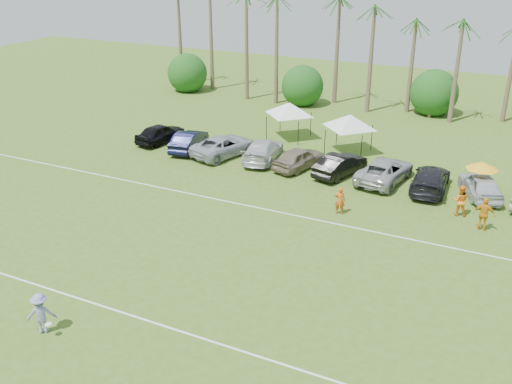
% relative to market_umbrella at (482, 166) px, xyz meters
% --- Properties ---
extents(ground, '(120.00, 120.00, 0.00)m').
position_rel_market_umbrella_xyz_m(ground, '(-11.95, -21.67, -1.99)').
color(ground, '#41611D').
rests_on(ground, ground).
extents(field_lines, '(80.00, 12.10, 0.01)m').
position_rel_market_umbrella_xyz_m(field_lines, '(-11.95, -13.67, -1.99)').
color(field_lines, white).
rests_on(field_lines, ground).
extents(palm_tree_0, '(2.40, 2.40, 8.90)m').
position_rel_market_umbrella_xyz_m(palm_tree_0, '(-33.95, 16.33, 5.49)').
color(palm_tree_0, brown).
rests_on(palm_tree_0, ground).
extents(palm_tree_1, '(2.40, 2.40, 9.90)m').
position_rel_market_umbrella_xyz_m(palm_tree_1, '(-28.95, 16.33, 6.36)').
color(palm_tree_1, brown).
rests_on(palm_tree_1, ground).
extents(palm_tree_2, '(2.40, 2.40, 10.90)m').
position_rel_market_umbrella_xyz_m(palm_tree_2, '(-23.95, 16.33, 7.22)').
color(palm_tree_2, brown).
rests_on(palm_tree_2, ground).
extents(palm_tree_4, '(2.40, 2.40, 8.90)m').
position_rel_market_umbrella_xyz_m(palm_tree_4, '(-15.95, 16.33, 5.49)').
color(palm_tree_4, brown).
rests_on(palm_tree_4, ground).
extents(palm_tree_5, '(2.40, 2.40, 9.90)m').
position_rel_market_umbrella_xyz_m(palm_tree_5, '(-11.95, 16.33, 6.36)').
color(palm_tree_5, brown).
rests_on(palm_tree_5, ground).
extents(palm_tree_6, '(2.40, 2.40, 10.90)m').
position_rel_market_umbrella_xyz_m(palm_tree_6, '(-7.95, 16.33, 7.22)').
color(palm_tree_6, brown).
rests_on(palm_tree_6, ground).
extents(palm_tree_7, '(2.40, 2.40, 11.90)m').
position_rel_market_umbrella_xyz_m(palm_tree_7, '(-3.95, 16.33, 8.07)').
color(palm_tree_7, brown).
rests_on(palm_tree_7, ground).
extents(bush_tree_0, '(4.00, 4.00, 4.00)m').
position_rel_market_umbrella_xyz_m(bush_tree_0, '(-30.95, 17.33, -0.19)').
color(bush_tree_0, brown).
rests_on(bush_tree_0, ground).
extents(bush_tree_1, '(4.00, 4.00, 4.00)m').
position_rel_market_umbrella_xyz_m(bush_tree_1, '(-17.95, 17.33, -0.19)').
color(bush_tree_1, brown).
rests_on(bush_tree_1, ground).
extents(bush_tree_2, '(4.00, 4.00, 4.00)m').
position_rel_market_umbrella_xyz_m(bush_tree_2, '(-5.95, 17.33, -0.19)').
color(bush_tree_2, brown).
rests_on(bush_tree_2, ground).
extents(sideline_player_a, '(0.69, 0.54, 1.67)m').
position_rel_market_umbrella_xyz_m(sideline_player_a, '(-6.98, -6.29, -1.16)').
color(sideline_player_a, '#D65917').
rests_on(sideline_player_a, ground).
extents(sideline_player_b, '(1.01, 0.85, 1.87)m').
position_rel_market_umbrella_xyz_m(sideline_player_b, '(-0.69, -3.48, -1.06)').
color(sideline_player_b, orange).
rests_on(sideline_player_b, ground).
extents(sideline_player_c, '(1.14, 0.50, 1.93)m').
position_rel_market_umbrella_xyz_m(sideline_player_c, '(0.74, -4.87, -1.03)').
color(sideline_player_c, orange).
rests_on(sideline_player_c, ground).
extents(canopy_tent_left, '(4.20, 4.20, 3.40)m').
position_rel_market_umbrella_xyz_m(canopy_tent_left, '(-15.10, 5.39, 0.92)').
color(canopy_tent_left, black).
rests_on(canopy_tent_left, ground).
extents(canopy_tent_right, '(4.27, 4.27, 3.46)m').
position_rel_market_umbrella_xyz_m(canopy_tent_right, '(-9.70, 4.02, 0.97)').
color(canopy_tent_right, black).
rests_on(canopy_tent_right, ground).
extents(market_umbrella, '(1.99, 1.99, 2.22)m').
position_rel_market_umbrella_xyz_m(market_umbrella, '(0.00, 0.00, 0.00)').
color(market_umbrella, black).
rests_on(market_umbrella, ground).
extents(frisbee_player, '(1.33, 1.22, 1.80)m').
position_rel_market_umbrella_xyz_m(frisbee_player, '(-14.28, -22.11, -1.09)').
color(frisbee_player, '#8284B8').
rests_on(frisbee_player, ground).
extents(parked_car_0, '(2.50, 4.65, 1.50)m').
position_rel_market_umbrella_xyz_m(parked_car_0, '(-23.76, -0.06, -1.24)').
color(parked_car_0, black).
rests_on(parked_car_0, ground).
extents(parked_car_1, '(2.37, 4.77, 1.50)m').
position_rel_market_umbrella_xyz_m(parked_car_1, '(-20.78, -0.64, -1.24)').
color(parked_car_1, black).
rests_on(parked_car_1, ground).
extents(parked_car_2, '(3.95, 5.90, 1.50)m').
position_rel_market_umbrella_xyz_m(parked_car_2, '(-17.80, -0.51, -1.24)').
color(parked_car_2, '#AAAFB7').
rests_on(parked_car_2, ground).
extents(parked_car_3, '(2.96, 5.46, 1.50)m').
position_rel_market_umbrella_xyz_m(parked_car_3, '(-14.82, -0.14, -1.24)').
color(parked_car_3, silver).
rests_on(parked_car_3, ground).
extents(parked_car_4, '(2.88, 4.73, 1.50)m').
position_rel_market_umbrella_xyz_m(parked_car_4, '(-11.83, -0.55, -1.24)').
color(parked_car_4, gray).
rests_on(parked_car_4, ground).
extents(parked_car_5, '(2.76, 4.82, 1.50)m').
position_rel_market_umbrella_xyz_m(parked_car_5, '(-8.85, -0.53, -1.24)').
color(parked_car_5, black).
rests_on(parked_car_5, ground).
extents(parked_car_6, '(3.22, 5.70, 1.50)m').
position_rel_market_umbrella_xyz_m(parked_car_6, '(-5.87, -0.28, -1.24)').
color(parked_car_6, '#A7A8AB').
rests_on(parked_car_6, ground).
extents(parked_car_7, '(2.34, 5.27, 1.50)m').
position_rel_market_umbrella_xyz_m(parked_car_7, '(-2.88, -0.45, -1.24)').
color(parked_car_7, black).
rests_on(parked_car_7, ground).
extents(parked_car_8, '(3.33, 4.76, 1.50)m').
position_rel_market_umbrella_xyz_m(parked_car_8, '(0.10, -0.14, -1.24)').
color(parked_car_8, silver).
rests_on(parked_car_8, ground).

